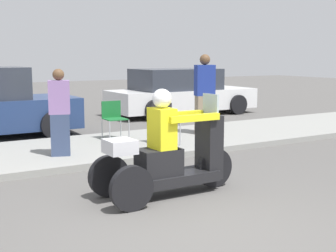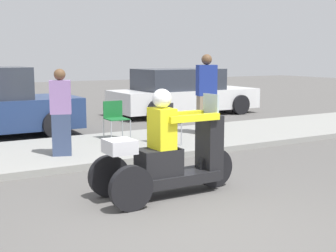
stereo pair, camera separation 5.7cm
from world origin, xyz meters
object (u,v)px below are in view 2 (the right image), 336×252
(spectator_with_child, at_px, (61,114))
(parked_car_lot_left, at_px, (182,93))
(motorcycle_trike, at_px, (169,157))
(spectator_end_of_line, at_px, (206,96))
(folding_chair_curbside, at_px, (115,116))
(folding_chair_set_back, at_px, (165,119))

(spectator_with_child, bearing_deg, parked_car_lot_left, 40.60)
(motorcycle_trike, height_order, spectator_end_of_line, spectator_end_of_line)
(folding_chair_curbside, bearing_deg, parked_car_lot_left, 42.56)
(motorcycle_trike, bearing_deg, parked_car_lot_left, 56.77)
(parked_car_lot_left, bearing_deg, folding_chair_set_back, -125.48)
(folding_chair_set_back, bearing_deg, folding_chair_curbside, 124.06)
(spectator_end_of_line, distance_m, spectator_with_child, 3.67)
(motorcycle_trike, relative_size, spectator_end_of_line, 1.15)
(parked_car_lot_left, bearing_deg, spectator_with_child, -139.40)
(motorcycle_trike, xyz_separation_m, spectator_end_of_line, (2.98, 3.38, 0.47))
(spectator_with_child, height_order, folding_chair_curbside, spectator_with_child)
(spectator_end_of_line, xyz_separation_m, parked_car_lot_left, (1.94, 4.14, -0.29))
(spectator_end_of_line, relative_size, folding_chair_set_back, 2.23)
(motorcycle_trike, distance_m, spectator_with_child, 2.84)
(spectator_with_child, distance_m, folding_chair_set_back, 2.21)
(motorcycle_trike, xyz_separation_m, folding_chair_curbside, (0.89, 3.81, 0.09))
(motorcycle_trike, bearing_deg, folding_chair_curbside, 76.91)
(motorcycle_trike, relative_size, folding_chair_curbside, 2.56)
(spectator_end_of_line, distance_m, folding_chair_set_back, 1.57)
(parked_car_lot_left, bearing_deg, spectator_end_of_line, -115.17)
(motorcycle_trike, bearing_deg, folding_chair_set_back, 60.82)
(folding_chair_set_back, height_order, folding_chair_curbside, same)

